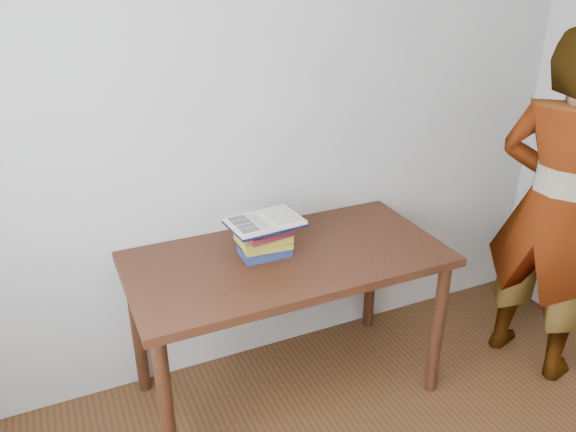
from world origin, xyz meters
name	(u,v)px	position (x,y,z in m)	size (l,w,h in m)	color
room_shell	(564,184)	(-0.08, 0.01, 1.63)	(3.54, 3.54, 2.62)	beige
desk	(287,273)	(-0.03, 1.38, 0.68)	(1.45, 0.72, 0.78)	#3F1E0F
book_stack	(264,239)	(-0.12, 1.43, 0.86)	(0.26, 0.18, 0.15)	navy
open_book	(265,222)	(-0.11, 1.42, 0.94)	(0.34, 0.25, 0.03)	black
reader	(555,210)	(1.28, 1.07, 0.88)	(0.64, 0.42, 1.77)	tan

